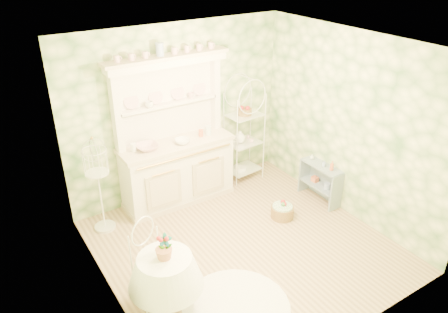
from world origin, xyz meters
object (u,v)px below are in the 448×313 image
kitchen_dresser (176,134)px  side_shelf (320,184)px  bakers_rack (244,132)px  cafe_chair (152,266)px  birdcage_stand (99,184)px  round_table (166,283)px  floor_basket (282,211)px

kitchen_dresser → side_shelf: bearing=-32.6°
kitchen_dresser → bakers_rack: bearing=2.3°
cafe_chair → birdcage_stand: bearing=67.0°
bakers_rack → round_table: (-2.44, -2.01, -0.48)m
bakers_rack → cafe_chair: bearing=-150.4°
birdcage_stand → floor_basket: size_ratio=4.20×
round_table → side_shelf: bearing=13.9°
side_shelf → cafe_chair: size_ratio=0.70×
birdcage_stand → floor_basket: (2.32, -1.17, -0.62)m
cafe_chair → kitchen_dresser: bearing=30.8°
side_shelf → birdcage_stand: 3.35m
round_table → birdcage_stand: size_ratio=0.50×
kitchen_dresser → side_shelf: kitchen_dresser is taller
kitchen_dresser → birdcage_stand: (-1.25, -0.11, -0.42)m
kitchen_dresser → cafe_chair: 2.23m
cafe_chair → floor_basket: cafe_chair is taller
kitchen_dresser → round_table: (-1.16, -1.96, -0.78)m
side_shelf → round_table: round_table is taller
kitchen_dresser → side_shelf: 2.39m
bakers_rack → birdcage_stand: bakers_rack is taller
kitchen_dresser → birdcage_stand: kitchen_dresser is taller
birdcage_stand → side_shelf: bearing=-19.3°
round_table → cafe_chair: bearing=107.9°
side_shelf → floor_basket: bearing=-170.2°
round_table → birdcage_stand: birdcage_stand is taller
kitchen_dresser → cafe_chair: kitchen_dresser is taller
side_shelf → floor_basket: (-0.81, -0.07, -0.17)m
round_table → birdcage_stand: 1.89m
bakers_rack → cafe_chair: 3.11m
side_shelf → round_table: size_ratio=0.91×
side_shelf → cafe_chair: (-3.11, -0.54, 0.19)m
bakers_rack → kitchen_dresser: bearing=176.4°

